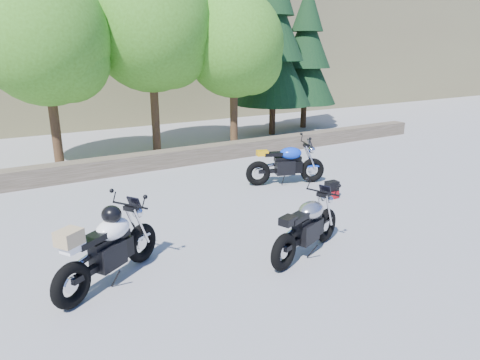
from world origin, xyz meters
The scene contains 11 objects.
ground centered at (0.00, 0.00, 0.00)m, with size 90.00×90.00×0.00m, color #929298.
stone_wall centered at (0.00, 5.50, 0.25)m, with size 22.00×0.55×0.50m, color #4B4232.
tree_decid_left centered at (-2.39, 7.14, 3.63)m, with size 3.67×3.67×5.62m.
tree_decid_mid centered at (0.91, 7.54, 4.04)m, with size 4.08×4.08×6.24m.
tree_decid_right centered at (3.71, 6.94, 3.50)m, with size 3.54×3.54×5.41m.
conifer_near centered at (6.20, 8.20, 3.68)m, with size 3.17×3.17×7.06m.
conifer_far centered at (8.40, 8.80, 3.27)m, with size 2.82×2.82×6.27m.
silver_bike centered at (0.14, -1.31, 0.50)m, with size 1.98×0.91×1.03m.
white_bike centered at (-3.04, -0.48, 0.59)m, with size 1.93×1.30×1.21m.
blue_bike centered at (2.36, 2.18, 0.53)m, with size 2.10×0.96×1.09m.
backpack centered at (2.62, 0.70, 0.20)m, with size 0.31×0.27×0.41m.
Camera 1 is at (-4.39, -6.52, 3.42)m, focal length 32.00 mm.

